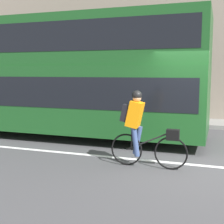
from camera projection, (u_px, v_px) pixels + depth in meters
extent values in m
plane|color=#424244|center=(202.00, 165.00, 6.78)|extent=(80.00, 80.00, 0.00)
cube|color=silver|center=(202.00, 166.00, 6.73)|extent=(50.00, 0.14, 0.01)
cube|color=gray|center=(210.00, 124.00, 11.73)|extent=(60.00, 1.62, 0.15)
cube|color=gray|center=(214.00, 46.00, 12.25)|extent=(60.00, 0.30, 6.04)
cylinder|color=black|center=(146.00, 126.00, 9.06)|extent=(0.90, 0.30, 0.90)
cube|color=#194C1E|center=(60.00, 97.00, 9.86)|extent=(9.02, 2.56, 1.91)
cube|color=black|center=(60.00, 90.00, 9.83)|extent=(8.66, 2.58, 0.84)
cube|color=#194C1E|center=(59.00, 43.00, 9.65)|extent=(9.02, 2.46, 1.41)
cube|color=black|center=(59.00, 41.00, 9.64)|extent=(8.66, 2.48, 0.79)
torus|color=black|center=(171.00, 153.00, 6.43)|extent=(0.69, 0.04, 0.69)
torus|color=black|center=(126.00, 149.00, 6.74)|extent=(0.69, 0.04, 0.69)
cylinder|color=black|center=(148.00, 141.00, 6.55)|extent=(0.97, 0.03, 0.47)
cylinder|color=black|center=(132.00, 138.00, 6.67)|extent=(0.03, 0.03, 0.51)
cube|color=black|center=(173.00, 135.00, 6.37)|extent=(0.26, 0.16, 0.22)
cube|color=orange|center=(135.00, 114.00, 6.58)|extent=(0.37, 0.32, 0.58)
cube|color=black|center=(126.00, 113.00, 6.64)|extent=(0.21, 0.26, 0.38)
cylinder|color=#384C7A|center=(138.00, 140.00, 6.72)|extent=(0.22, 0.11, 0.62)
cylinder|color=#384C7A|center=(135.00, 142.00, 6.56)|extent=(0.19, 0.11, 0.62)
sphere|color=tan|center=(137.00, 97.00, 6.52)|extent=(0.19, 0.19, 0.19)
sphere|color=black|center=(137.00, 95.00, 6.51)|extent=(0.21, 0.21, 0.21)
cylinder|color=#59595B|center=(59.00, 89.00, 13.54)|extent=(0.07, 0.07, 2.25)
cube|color=#1959B2|center=(59.00, 68.00, 13.39)|extent=(0.36, 0.02, 0.36)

